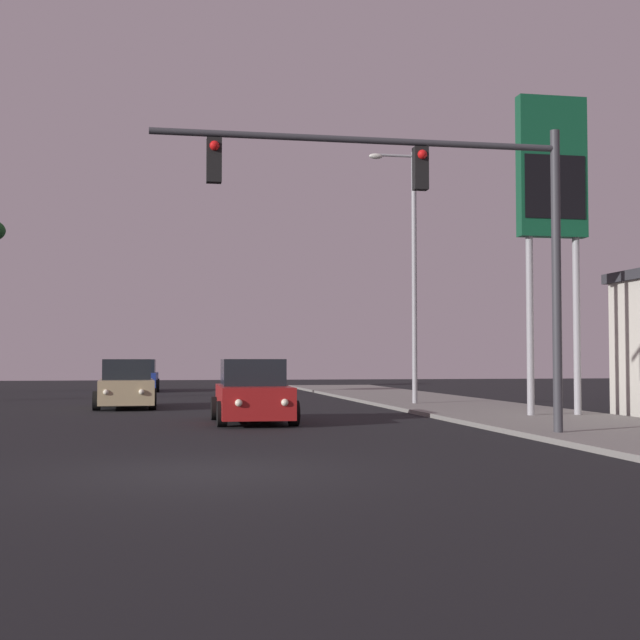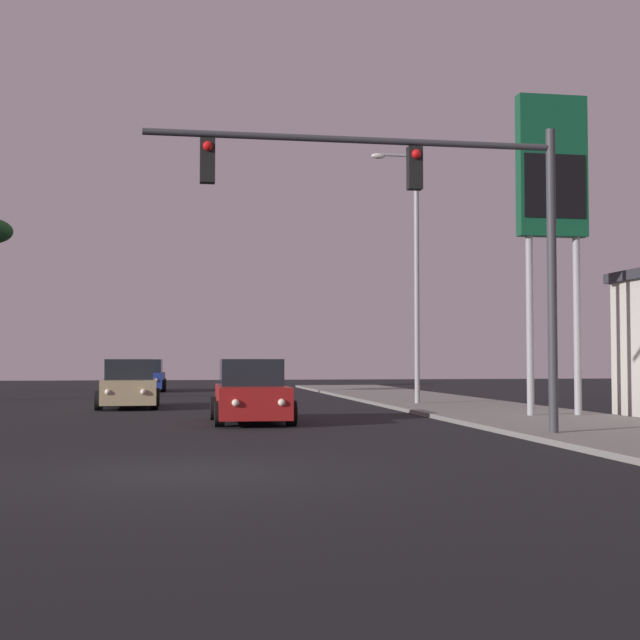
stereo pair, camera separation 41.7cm
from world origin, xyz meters
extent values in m
plane|color=black|center=(0.00, 0.00, 0.00)|extent=(120.00, 120.00, 0.00)
cube|color=gray|center=(9.50, 10.00, 0.06)|extent=(5.00, 60.00, 0.12)
cube|color=tan|center=(-1.77, 17.99, 0.58)|extent=(1.94, 4.26, 0.80)
cube|color=black|center=(-1.77, 18.14, 1.33)|extent=(1.67, 2.05, 0.70)
cylinder|color=black|center=(-2.67, 16.69, 0.32)|extent=(0.24, 0.64, 0.64)
cylinder|color=black|center=(-0.87, 16.69, 0.32)|extent=(0.24, 0.64, 0.64)
cylinder|color=black|center=(-2.67, 19.29, 0.32)|extent=(0.24, 0.64, 0.64)
cylinder|color=black|center=(-0.87, 19.29, 0.32)|extent=(0.24, 0.64, 0.64)
sphere|color=#F2EACC|center=(-2.33, 15.87, 0.63)|extent=(0.18, 0.18, 0.18)
sphere|color=#F2EACC|center=(-1.21, 15.87, 0.63)|extent=(0.18, 0.18, 0.18)
cube|color=navy|center=(-1.69, 34.27, 0.58)|extent=(1.92, 4.25, 0.80)
cube|color=black|center=(-1.69, 34.42, 1.33)|extent=(1.66, 2.04, 0.70)
cylinder|color=black|center=(-2.59, 32.97, 0.32)|extent=(0.24, 0.64, 0.64)
cylinder|color=black|center=(-0.79, 32.97, 0.32)|extent=(0.24, 0.64, 0.64)
cylinder|color=black|center=(-2.59, 35.58, 0.32)|extent=(0.24, 0.64, 0.64)
cylinder|color=black|center=(-0.79, 35.58, 0.32)|extent=(0.24, 0.64, 0.64)
sphere|color=#F2EACC|center=(-2.25, 32.15, 0.63)|extent=(0.18, 0.18, 0.18)
sphere|color=#F2EACC|center=(-1.13, 32.15, 0.63)|extent=(0.18, 0.18, 0.18)
cube|color=maroon|center=(1.79, 10.19, 0.58)|extent=(1.89, 4.24, 0.80)
cube|color=black|center=(1.79, 10.34, 1.33)|extent=(1.64, 2.03, 0.70)
cylinder|color=black|center=(0.89, 8.89, 0.32)|extent=(0.24, 0.64, 0.64)
cylinder|color=black|center=(2.69, 8.89, 0.32)|extent=(0.24, 0.64, 0.64)
cylinder|color=black|center=(0.89, 11.49, 0.32)|extent=(0.24, 0.64, 0.64)
cylinder|color=black|center=(2.69, 11.49, 0.32)|extent=(0.24, 0.64, 0.64)
sphere|color=#F2EACC|center=(1.23, 8.07, 0.63)|extent=(0.18, 0.18, 0.18)
sphere|color=#F2EACC|center=(2.35, 8.07, 0.63)|extent=(0.18, 0.18, 0.18)
cylinder|color=#38383D|center=(7.73, 4.50, 3.37)|extent=(0.20, 0.20, 6.50)
cylinder|color=#38383D|center=(3.42, 4.50, 6.22)|extent=(8.62, 0.14, 0.14)
cube|color=black|center=(4.72, 4.50, 5.67)|extent=(0.30, 0.24, 0.90)
sphere|color=red|center=(4.72, 4.36, 5.94)|extent=(0.20, 0.20, 0.20)
cube|color=black|center=(0.41, 4.50, 5.67)|extent=(0.30, 0.24, 0.90)
sphere|color=red|center=(0.41, 4.36, 5.94)|extent=(0.20, 0.20, 0.20)
cylinder|color=#99999E|center=(8.29, 17.26, 4.62)|extent=(0.18, 0.18, 9.00)
cylinder|color=#99999E|center=(7.59, 17.26, 8.97)|extent=(1.40, 0.10, 0.10)
ellipsoid|color=silver|center=(6.89, 17.26, 8.92)|extent=(0.50, 0.24, 0.20)
cylinder|color=#99999E|center=(9.55, 10.09, 2.62)|extent=(0.20, 0.20, 5.00)
cylinder|color=#99999E|center=(10.95, 10.09, 2.62)|extent=(0.20, 0.20, 5.00)
cube|color=#0F4C2D|center=(10.25, 10.09, 7.12)|extent=(2.00, 0.40, 4.00)
cube|color=black|center=(10.25, 9.88, 6.52)|extent=(1.80, 0.03, 1.80)
camera|label=1|loc=(-0.62, -13.33, 1.67)|focal=50.00mm
camera|label=2|loc=(-0.21, -13.40, 1.67)|focal=50.00mm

